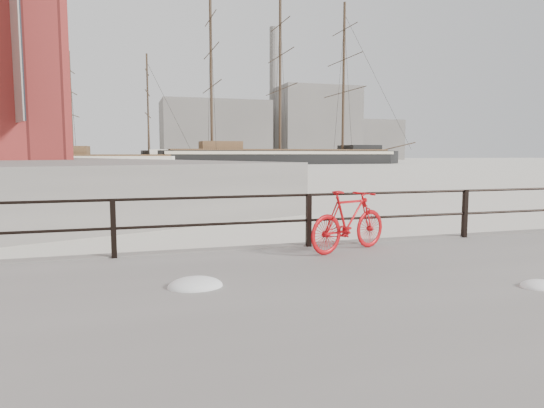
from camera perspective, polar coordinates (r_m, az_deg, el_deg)
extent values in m
plane|color=white|center=(11.15, 21.09, -5.30)|extent=(400.00, 400.00, 0.00)
imported|color=red|center=(8.78, 9.06, -1.95)|extent=(1.81, 0.92, 1.11)
ellipsoid|color=white|center=(6.53, -9.03, -8.47)|extent=(0.73, 0.57, 0.26)
ellipsoid|color=white|center=(7.35, 28.94, -7.83)|extent=(0.52, 0.41, 0.18)
cube|color=gray|center=(151.15, -6.76, 8.51)|extent=(32.00, 18.00, 18.00)
cube|color=gray|center=(165.85, 5.06, 9.33)|extent=(26.00, 20.00, 24.00)
cube|color=gray|center=(179.91, 11.31, 7.38)|extent=(20.00, 16.00, 14.00)
cylinder|color=gray|center=(167.12, 0.19, 12.77)|extent=(2.80, 2.80, 44.00)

